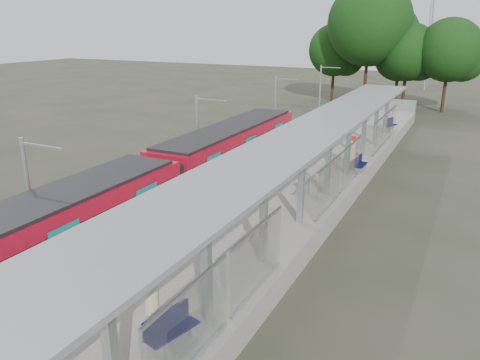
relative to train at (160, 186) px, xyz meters
name	(u,v)px	position (x,y,z in m)	size (l,w,h in m)	color
trackbed	(232,181)	(0.00, 7.32, -1.93)	(3.00, 70.00, 0.24)	#59544C
platform	(302,186)	(4.50, 7.32, -1.55)	(6.00, 50.00, 1.00)	gray
tactile_strip	(261,172)	(1.95, 7.32, -1.04)	(0.60, 50.00, 0.02)	gold
end_fence	(385,104)	(4.50, 32.27, -0.45)	(6.00, 0.10, 1.20)	#9EA0A5
train	(160,186)	(0.00, 0.00, 0.00)	(2.74, 27.60, 3.62)	black
canopy	(310,140)	(6.11, 3.51, 2.15)	(3.27, 38.00, 3.66)	#9EA0A5
tree_cluster	(386,39)	(2.52, 40.39, 5.68)	(19.89, 10.76, 14.20)	#382316
catenary_masts	(199,137)	(-1.72, 6.32, 0.86)	(2.08, 48.16, 5.40)	#9EA0A5
bench_near	(170,328)	(6.24, -8.20, -0.49)	(0.87, 1.63, 1.07)	#0F0E47
bench_mid	(360,163)	(7.12, 9.99, -0.55)	(0.49, 1.41, 0.95)	#0F0E47
bench_far	(389,124)	(6.66, 22.35, -0.50)	(0.95, 1.59, 1.04)	#0F0E47
info_pillar_near	(151,288)	(4.85, -7.19, -0.21)	(0.44, 0.44, 1.95)	beige
info_pillar_far	(352,154)	(6.43, 10.68, -0.21)	(0.44, 0.44, 1.94)	beige
litter_bin	(306,185)	(5.48, 4.98, -0.60)	(0.44, 0.44, 0.90)	#9EA0A5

